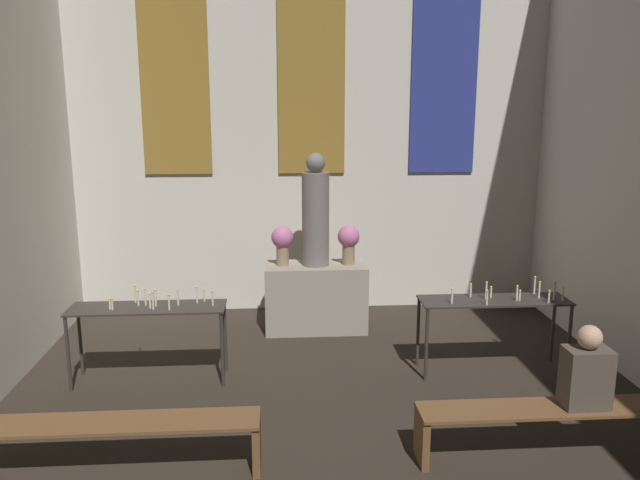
# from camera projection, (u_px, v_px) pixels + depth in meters

# --- Properties ---
(wall_back) EXTENTS (6.61, 0.16, 6.00)m
(wall_back) POSITION_uv_depth(u_px,v_px,m) (311.00, 89.00, 8.32)
(wall_back) COLOR silver
(wall_back) RESTS_ON ground_plane
(altar) EXTENTS (1.28, 0.59, 0.85)m
(altar) POSITION_uv_depth(u_px,v_px,m) (316.00, 297.00, 7.94)
(altar) COLOR gray
(altar) RESTS_ON ground_plane
(statue) EXTENTS (0.34, 0.34, 1.40)m
(statue) POSITION_uv_depth(u_px,v_px,m) (316.00, 214.00, 7.72)
(statue) COLOR slate
(statue) RESTS_ON altar
(flower_vase_left) EXTENTS (0.28, 0.28, 0.50)m
(flower_vase_left) POSITION_uv_depth(u_px,v_px,m) (282.00, 241.00, 7.76)
(flower_vase_left) COLOR #937A5B
(flower_vase_left) RESTS_ON altar
(flower_vase_right) EXTENTS (0.28, 0.28, 0.50)m
(flower_vase_right) POSITION_uv_depth(u_px,v_px,m) (349.00, 240.00, 7.81)
(flower_vase_right) COLOR #937A5B
(flower_vase_right) RESTS_ON altar
(candle_rack_left) EXTENTS (1.58, 0.45, 1.00)m
(candle_rack_left) POSITION_uv_depth(u_px,v_px,m) (148.00, 315.00, 6.38)
(candle_rack_left) COLOR #332D28
(candle_rack_left) RESTS_ON ground_plane
(candle_rack_right) EXTENTS (1.58, 0.45, 1.00)m
(candle_rack_right) POSITION_uv_depth(u_px,v_px,m) (495.00, 308.00, 6.62)
(candle_rack_right) COLOR #332D28
(candle_rack_right) RESTS_ON ground_plane
(pew_back_left) EXTENTS (2.34, 0.36, 0.44)m
(pew_back_left) POSITION_uv_depth(u_px,v_px,m) (108.00, 434.00, 4.81)
(pew_back_left) COLOR brown
(pew_back_left) RESTS_ON ground_plane
(pew_back_right) EXTENTS (2.34, 0.36, 0.44)m
(pew_back_right) POSITION_uv_depth(u_px,v_px,m) (561.00, 419.00, 5.05)
(pew_back_right) COLOR brown
(pew_back_right) RESTS_ON ground_plane
(person_seated) EXTENTS (0.36, 0.24, 0.69)m
(person_seated) POSITION_uv_depth(u_px,v_px,m) (586.00, 372.00, 4.98)
(person_seated) COLOR #4C4238
(person_seated) RESTS_ON pew_back_right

